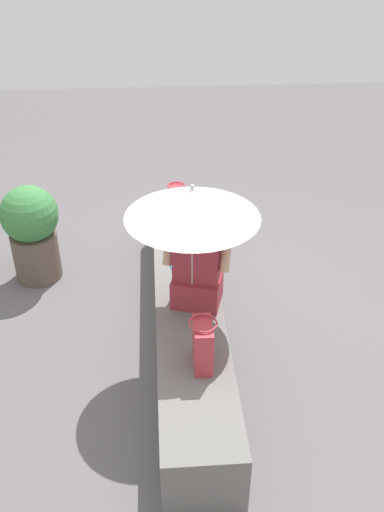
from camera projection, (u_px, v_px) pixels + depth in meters
ground_plane at (187, 335)px, 4.44m from camera, size 14.00×14.00×0.00m
stone_bench at (187, 313)px, 4.32m from camera, size 3.11×0.49×0.45m
person_seated at (197, 257)px, 3.86m from camera, size 0.36×0.51×0.90m
parasol at (192, 203)px, 3.53m from camera, size 0.89×0.89×0.99m
handbag_black at (187, 225)px, 4.76m from camera, size 0.28×0.21×0.26m
tote_bag_canvas at (203, 344)px, 3.43m from camera, size 0.24×0.18×0.34m
shoulder_bag_spare at (177, 202)px, 5.04m from camera, size 0.21×0.16×0.34m
magazine at (182, 264)px, 4.48m from camera, size 0.32×0.26×0.01m
planter_near at (32, 230)px, 4.87m from camera, size 0.50×0.50×0.90m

